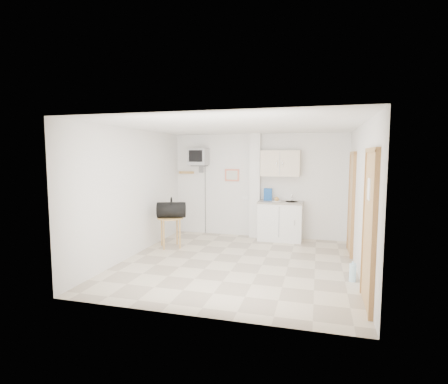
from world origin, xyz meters
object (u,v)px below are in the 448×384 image
(round_table, at_px, (170,222))
(water_bottle, at_px, (353,272))
(duffel_bag, at_px, (171,210))
(crt_television, at_px, (199,157))

(round_table, xyz_separation_m, water_bottle, (3.63, -1.18, -0.41))
(round_table, height_order, duffel_bag, duffel_bag)
(crt_television, distance_m, water_bottle, 4.59)
(duffel_bag, bearing_deg, round_table, 131.62)
(water_bottle, bearing_deg, duffel_bag, 162.08)
(duffel_bag, xyz_separation_m, water_bottle, (3.59, -1.16, -0.68))
(duffel_bag, relative_size, water_bottle, 2.11)
(crt_television, height_order, duffel_bag, crt_television)
(crt_television, relative_size, round_table, 3.29)
(duffel_bag, height_order, water_bottle, duffel_bag)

